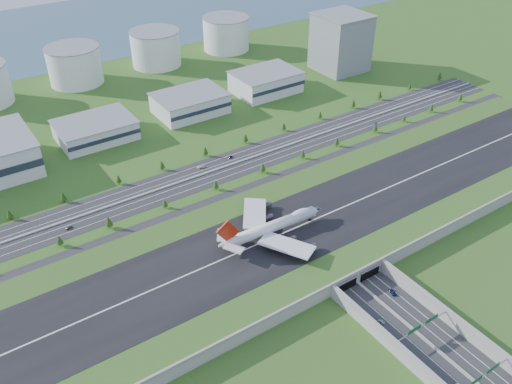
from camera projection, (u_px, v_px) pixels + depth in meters
ground at (302, 236)px, 332.18m from camera, size 1200.00×1200.00×0.00m
airfield_deck at (302, 230)px, 329.80m from camera, size 520.00×100.00×9.20m
underpass_road at (428, 337)px, 262.08m from camera, size 38.80×120.40×8.00m
sign_gantry_near at (422, 326)px, 263.09m from camera, size 38.70×0.70×9.80m
sign_gantry_far at (483, 377)px, 239.09m from camera, size 38.70×0.70×9.80m
north_expressway at (222, 168)px, 397.29m from camera, size 560.00×36.00×0.12m
tree_row at (230, 160)px, 397.81m from camera, size 509.80×48.63×8.34m
hangar_mid_a at (96, 130)px, 430.56m from camera, size 58.00×42.00×15.00m
hangar_mid_b at (190, 103)px, 469.21m from camera, size 58.00×42.00×17.00m
hangar_mid_c at (266, 82)px, 505.55m from camera, size 58.00×42.00×19.00m
office_tower at (341, 43)px, 542.67m from camera, size 46.00×46.00×55.00m
fuel_tank_b at (75, 65)px, 518.75m from camera, size 50.00×50.00×35.00m
fuel_tank_c at (156, 48)px, 557.96m from camera, size 50.00×50.00×35.00m
fuel_tank_d at (226, 34)px, 597.17m from camera, size 50.00×50.00×35.00m
bay_water at (60, 31)px, 661.30m from camera, size 1200.00×260.00×0.06m
boeing_747 at (272, 226)px, 316.40m from camera, size 72.28×68.20×22.33m
car_0 at (381, 321)px, 273.79m from camera, size 2.93×4.38×1.39m
car_2 at (393, 292)px, 290.90m from camera, size 3.83×5.84×1.49m
car_4 at (69, 227)px, 337.40m from camera, size 4.87×3.53×1.54m
car_5 at (230, 157)px, 409.06m from camera, size 4.21×2.89×1.31m
car_6 at (374, 123)px, 455.79m from camera, size 5.31×3.86×1.34m
car_7 at (200, 167)px, 396.72m from camera, size 5.93×3.94×1.59m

